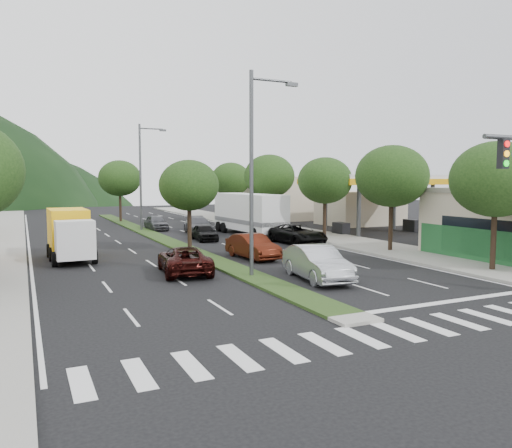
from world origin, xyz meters
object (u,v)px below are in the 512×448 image
car_queue_b (199,225)px  car_queue_e (156,223)px  tree_r_c (325,181)px  car_queue_d (298,234)px  tree_r_e (231,179)px  streetlight_mid (143,172)px  tree_r_d (269,176)px  tree_r_a (496,179)px  suv_maroon (184,260)px  box_truck (70,236)px  streetlight_near (255,163)px  car_queue_a (204,232)px  car_queue_c (253,246)px  sedan_silver (317,263)px  motorhome (249,213)px  tree_med_far (120,178)px  tree_med_near (189,185)px  tree_r_b (392,176)px

car_queue_b → car_queue_e: bearing=125.4°
tree_r_c → car_queue_d: tree_r_c is taller
tree_r_e → streetlight_mid: (-11.79, -7.00, 0.69)m
tree_r_d → tree_r_e: tree_r_d is taller
tree_r_d → tree_r_a: bearing=-90.0°
suv_maroon → car_queue_d: 13.79m
tree_r_c → box_truck: size_ratio=1.05×
streetlight_near → car_queue_a: bearing=80.0°
tree_r_c → suv_maroon: size_ratio=1.29×
car_queue_c → sedan_silver: bearing=-94.0°
streetlight_mid → car_queue_d: size_ratio=1.87×
sedan_silver → box_truck: (-10.18, 11.62, 0.61)m
tree_r_d → motorhome: tree_r_d is taller
tree_r_e → car_queue_c: bearing=-109.6°
suv_maroon → car_queue_d: size_ratio=0.94×
tree_r_e → car_queue_d: tree_r_e is taller
tree_med_far → sedan_silver: size_ratio=1.39×
suv_maroon → streetlight_near: bearing=147.8°
tree_med_far → car_queue_b: 16.70m
tree_r_e → streetlight_near: 34.11m
tree_r_c → tree_med_near: bearing=-170.5°
suv_maroon → motorhome: size_ratio=0.53×
tree_med_far → streetlight_near: size_ratio=0.69×
box_truck → car_queue_c: bearing=155.4°
tree_r_d → tree_med_near: tree_r_d is taller
car_queue_b → motorhome: motorhome is taller
tree_r_c → suv_maroon: (-14.69, -9.56, -4.05)m
car_queue_c → car_queue_e: (-1.04, 20.00, -0.03)m
tree_r_b → car_queue_c: 10.48m
tree_r_c → car_queue_b: size_ratio=1.25×
tree_r_d → car_queue_e: (-10.50, 3.38, -4.47)m
sedan_silver → car_queue_c: size_ratio=1.10×
suv_maroon → car_queue_a: (5.60, 12.94, -0.05)m
suv_maroon → car_queue_e: size_ratio=1.20×
tree_med_far → suv_maroon: (-2.69, -33.56, -4.31)m
tree_r_e → car_queue_a: 19.41m
tree_med_far → motorhome: (7.94, -18.22, -3.09)m
tree_r_b → tree_r_e: tree_r_b is taller
sedan_silver → car_queue_b: sedan_silver is taller
car_queue_a → car_queue_d: bearing=-37.8°
car_queue_b → car_queue_e: 5.64m
car_queue_c → motorhome: (5.40, 12.40, 1.17)m
car_queue_a → car_queue_c: (-0.37, -10.00, 0.10)m
tree_med_far → car_queue_b: bearing=-75.2°
tree_r_b → box_truck: tree_r_b is taller
tree_r_a → tree_r_e: (0.00, 36.00, 0.07)m
tree_r_b → streetlight_near: size_ratio=0.69×
tree_r_a → streetlight_mid: 31.32m
tree_med_far → car_queue_a: (2.91, -20.62, -4.36)m
car_queue_c → car_queue_d: bearing=35.3°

